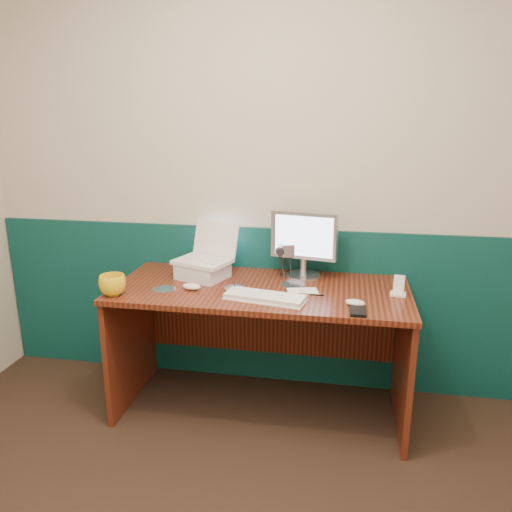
% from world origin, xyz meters
% --- Properties ---
extents(back_wall, '(3.50, 0.04, 2.50)m').
position_xyz_m(back_wall, '(0.00, 1.75, 1.25)').
color(back_wall, beige).
rests_on(back_wall, ground).
extents(wainscot, '(3.48, 0.02, 1.00)m').
position_xyz_m(wainscot, '(0.00, 1.74, 0.50)').
color(wainscot, '#07332D').
rests_on(wainscot, ground).
extents(desk, '(1.60, 0.70, 0.75)m').
position_xyz_m(desk, '(0.03, 1.38, 0.38)').
color(desk, '#37170A').
rests_on(desk, ground).
extents(laptop_riser, '(0.31, 0.29, 0.09)m').
position_xyz_m(laptop_riser, '(-0.33, 1.48, 0.79)').
color(laptop_riser, white).
rests_on(laptop_riser, desk).
extents(laptop, '(0.35, 0.31, 0.25)m').
position_xyz_m(laptop, '(-0.33, 1.48, 0.96)').
color(laptop, white).
rests_on(laptop, laptop_riser).
extents(monitor, '(0.39, 0.18, 0.38)m').
position_xyz_m(monitor, '(0.24, 1.60, 0.94)').
color(monitor, '#B9B9BF').
rests_on(monitor, desk).
extents(keyboard, '(0.42, 0.21, 0.02)m').
position_xyz_m(keyboard, '(0.08, 1.20, 0.76)').
color(keyboard, white).
rests_on(keyboard, desk).
extents(mouse_right, '(0.11, 0.08, 0.03)m').
position_xyz_m(mouse_right, '(0.53, 1.19, 0.77)').
color(mouse_right, white).
rests_on(mouse_right, desk).
extents(mouse_left, '(0.11, 0.07, 0.03)m').
position_xyz_m(mouse_left, '(-0.33, 1.28, 0.77)').
color(mouse_left, white).
rests_on(mouse_left, desk).
extents(mug, '(0.15, 0.15, 0.11)m').
position_xyz_m(mug, '(-0.71, 1.13, 0.80)').
color(mug, yellow).
rests_on(mug, desk).
extents(camcorder, '(0.15, 0.17, 0.22)m').
position_xyz_m(camcorder, '(0.14, 1.59, 0.86)').
color(camcorder, '#AAABAF').
rests_on(camcorder, desk).
extents(cd_spindle, '(0.11, 0.11, 0.02)m').
position_xyz_m(cd_spindle, '(-0.10, 1.29, 0.76)').
color(cd_spindle, '#B3B7C3').
rests_on(cd_spindle, desk).
extents(cd_loose_a, '(0.13, 0.13, 0.00)m').
position_xyz_m(cd_loose_a, '(-0.48, 1.26, 0.75)').
color(cd_loose_a, silver).
rests_on(cd_loose_a, desk).
extents(cd_loose_b, '(0.13, 0.13, 0.00)m').
position_xyz_m(cd_loose_b, '(0.20, 1.46, 0.75)').
color(cd_loose_b, '#AFB6C0').
rests_on(cd_loose_b, desk).
extents(pen, '(0.13, 0.01, 0.01)m').
position_xyz_m(pen, '(0.31, 1.31, 0.75)').
color(pen, black).
rests_on(pen, desk).
extents(papers, '(0.18, 0.14, 0.00)m').
position_xyz_m(papers, '(0.26, 1.35, 0.75)').
color(papers, white).
rests_on(papers, desk).
extents(dock, '(0.09, 0.07, 0.01)m').
position_xyz_m(dock, '(0.75, 1.38, 0.76)').
color(dock, white).
rests_on(dock, desk).
extents(music_player, '(0.06, 0.03, 0.10)m').
position_xyz_m(music_player, '(0.75, 1.38, 0.81)').
color(music_player, white).
rests_on(music_player, dock).
extents(pda, '(0.08, 0.13, 0.01)m').
position_xyz_m(pda, '(0.54, 1.11, 0.76)').
color(pda, black).
rests_on(pda, desk).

